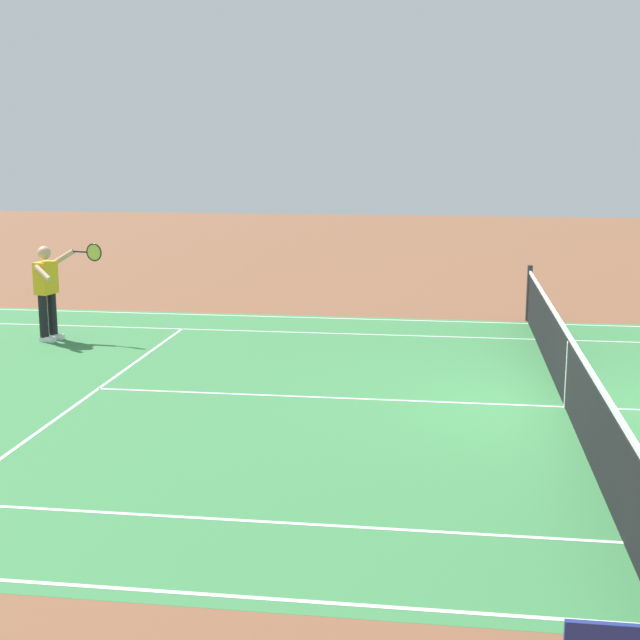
% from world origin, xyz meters
% --- Properties ---
extents(ground_plane, '(60.00, 60.00, 0.00)m').
position_xyz_m(ground_plane, '(0.00, 0.00, 0.00)').
color(ground_plane, brown).
extents(court_slab, '(24.20, 11.40, 0.00)m').
position_xyz_m(court_slab, '(0.00, 0.00, 0.00)').
color(court_slab, '#387A42').
rests_on(court_slab, ground_plane).
extents(court_line_markings, '(23.85, 11.05, 0.01)m').
position_xyz_m(court_line_markings, '(0.00, 0.00, 0.00)').
color(court_line_markings, white).
rests_on(court_line_markings, ground_plane).
extents(tennis_net, '(0.10, 11.70, 1.08)m').
position_xyz_m(tennis_net, '(0.00, 0.00, 0.49)').
color(tennis_net, '#2D2D33').
rests_on(tennis_net, ground_plane).
extents(tennis_player_near, '(1.16, 0.75, 1.70)m').
position_xyz_m(tennis_player_near, '(8.39, -2.89, 0.93)').
color(tennis_player_near, black).
rests_on(tennis_player_near, ground_plane).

